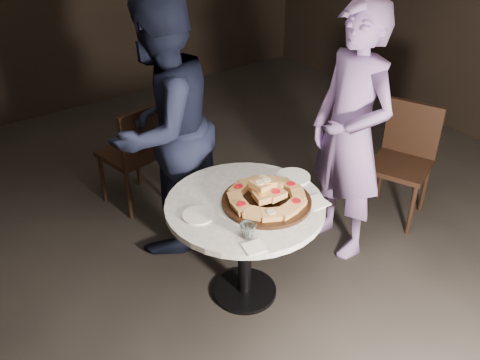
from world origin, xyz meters
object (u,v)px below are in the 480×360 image
object	(u,v)px
serving_board	(267,201)
water_glass	(248,231)
table	(245,221)
diner_navy	(162,129)
focaccia_pile	(266,194)
chair_right	(405,153)
diner_teal	(351,135)
chair_far	(137,150)

from	to	relation	value
serving_board	water_glass	bearing A→B (deg)	-144.61
table	diner_navy	size ratio (longest dim) A/B	0.65
table	focaccia_pile	xyz separation A→B (m)	(0.10, -0.07, 0.19)
water_glass	diner_navy	bearing A→B (deg)	86.22
table	focaccia_pile	bearing A→B (deg)	-34.55
focaccia_pile	chair_right	xyz separation A→B (m)	(1.42, 0.14, -0.25)
chair_right	diner_navy	bearing A→B (deg)	-136.98
table	water_glass	distance (m)	0.36
serving_board	diner_teal	size ratio (longest dim) A/B	0.30
serving_board	chair_right	distance (m)	1.44
chair_right	diner_navy	world-z (taller)	diner_navy
table	chair_right	world-z (taller)	chair_right
focaccia_pile	diner_teal	world-z (taller)	diner_teal
serving_board	chair_right	xyz separation A→B (m)	(1.42, 0.14, -0.21)
chair_right	table	bearing A→B (deg)	-110.77
table	diner_teal	xyz separation A→B (m)	(0.86, 0.04, 0.30)
table	diner_teal	size ratio (longest dim) A/B	0.67
water_glass	chair_far	size ratio (longest dim) A/B	0.10
table	diner_navy	xyz separation A→B (m)	(-0.10, 0.78, 0.32)
diner_navy	chair_far	bearing A→B (deg)	-115.33
water_glass	chair_far	xyz separation A→B (m)	(0.09, 1.54, -0.24)
serving_board	focaccia_pile	bearing A→B (deg)	99.79
chair_far	chair_right	world-z (taller)	chair_right
water_glass	diner_navy	distance (m)	1.05
water_glass	chair_right	distance (m)	1.74
chair_far	diner_teal	size ratio (longest dim) A/B	0.50
chair_right	serving_board	bearing A→B (deg)	-107.68
serving_board	chair_far	bearing A→B (deg)	97.84
table	serving_board	world-z (taller)	serving_board
chair_far	focaccia_pile	bearing A→B (deg)	86.64
focaccia_pile	chair_far	xyz separation A→B (m)	(-0.19, 1.35, -0.25)
chair_far	chair_right	size ratio (longest dim) A/B	1.00
focaccia_pile	diner_navy	size ratio (longest dim) A/B	0.26
serving_board	chair_right	bearing A→B (deg)	5.79
water_glass	chair_right	xyz separation A→B (m)	(1.69, 0.34, -0.24)
diner_teal	diner_navy	bearing A→B (deg)	-124.19
serving_board	chair_far	xyz separation A→B (m)	(-0.19, 1.35, -0.21)
chair_right	diner_teal	xyz separation A→B (m)	(-0.66, -0.04, 0.36)
water_glass	chair_far	bearing A→B (deg)	86.80
serving_board	diner_teal	world-z (taller)	diner_teal
chair_right	diner_teal	size ratio (longest dim) A/B	0.50
table	chair_far	world-z (taller)	chair_far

